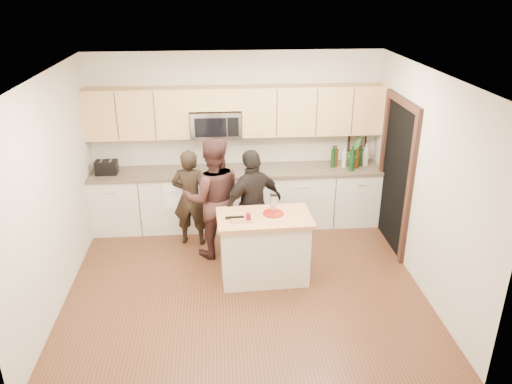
{
  "coord_description": "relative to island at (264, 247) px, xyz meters",
  "views": [
    {
      "loc": [
        -0.3,
        -5.56,
        3.68
      ],
      "look_at": [
        0.18,
        0.35,
        1.13
      ],
      "focal_mm": 35.0,
      "sensor_mm": 36.0,
      "label": 1
    }
  ],
  "objects": [
    {
      "name": "doorway",
      "position": [
        1.96,
        0.8,
        0.7
      ],
      "size": [
        0.06,
        1.25,
        2.2
      ],
      "color": "black",
      "rests_on": "ground"
    },
    {
      "name": "back_cabinetry",
      "position": [
        -0.27,
        1.59,
        0.02
      ],
      "size": [
        4.5,
        0.66,
        0.94
      ],
      "color": "beige",
      "rests_on": "ground"
    },
    {
      "name": "woman_center",
      "position": [
        -0.65,
        0.68,
        0.42
      ],
      "size": [
        0.9,
        0.73,
        1.74
      ],
      "primitive_type": "imported",
      "rotation": [
        0.0,
        0.0,
        3.23
      ],
      "color": "#341C1A",
      "rests_on": "ground"
    },
    {
      "name": "dish_towel",
      "position": [
        -1.22,
        1.4,
        0.35
      ],
      "size": [
        0.34,
        0.6,
        0.48
      ],
      "color": "white",
      "rests_on": "ground"
    },
    {
      "name": "knife",
      "position": [
        -0.35,
        -0.14,
        0.47
      ],
      "size": [
        0.19,
        0.03,
        0.01
      ],
      "primitive_type": "cube",
      "rotation": [
        0.0,
        0.0,
        0.04
      ],
      "color": "silver",
      "rests_on": "cutting_board"
    },
    {
      "name": "framed_picture",
      "position": [
        1.68,
        1.88,
        0.83
      ],
      "size": [
        0.3,
        0.03,
        0.38
      ],
      "color": "black",
      "rests_on": "ground"
    },
    {
      "name": "microwave",
      "position": [
        -0.58,
        1.7,
        1.2
      ],
      "size": [
        0.76,
        0.41,
        0.4
      ],
      "color": "silver",
      "rests_on": "ground"
    },
    {
      "name": "toaster",
      "position": [
        -2.25,
        1.57,
        0.59
      ],
      "size": [
        0.33,
        0.2,
        0.21
      ],
      "color": "black",
      "rests_on": "back_cabinetry"
    },
    {
      "name": "cutting_board",
      "position": [
        -0.29,
        -0.08,
        0.45
      ],
      "size": [
        0.27,
        0.2,
        0.02
      ],
      "primitive_type": "cube",
      "rotation": [
        0.0,
        0.0,
        0.04
      ],
      "color": "#BF7F4F",
      "rests_on": "island"
    },
    {
      "name": "woman_left",
      "position": [
        -0.98,
        1.03,
        0.28
      ],
      "size": [
        0.59,
        0.44,
        1.47
      ],
      "primitive_type": "imported",
      "rotation": [
        0.0,
        0.0,
        2.97
      ],
      "color": "black",
      "rests_on": "ground"
    },
    {
      "name": "room_shell",
      "position": [
        -0.27,
        -0.1,
        1.28
      ],
      "size": [
        4.52,
        4.02,
        2.71
      ],
      "color": "#BFB5A3",
      "rests_on": "ground"
    },
    {
      "name": "tongs",
      "position": [
        -0.38,
        -0.05,
        0.47
      ],
      "size": [
        0.24,
        0.04,
        0.02
      ],
      "primitive_type": "cube",
      "rotation": [
        0.0,
        0.0,
        0.04
      ],
      "color": "black",
      "rests_on": "cutting_board"
    },
    {
      "name": "woman_right",
      "position": [
        -0.11,
        0.55,
        0.35
      ],
      "size": [
        1.01,
        0.81,
        1.6
      ],
      "primitive_type": "imported",
      "rotation": [
        0.0,
        0.0,
        3.67
      ],
      "color": "black",
      "rests_on": "ground"
    },
    {
      "name": "island",
      "position": [
        0.0,
        0.0,
        0.0
      ],
      "size": [
        1.22,
        0.74,
        0.9
      ],
      "rotation": [
        0.0,
        0.0,
        0.04
      ],
      "color": "beige",
      "rests_on": "ground"
    },
    {
      "name": "floor",
      "position": [
        -0.27,
        -0.1,
        -0.45
      ],
      "size": [
        4.5,
        4.5,
        0.0
      ],
      "primitive_type": "plane",
      "color": "#57301E",
      "rests_on": "ground"
    },
    {
      "name": "box_grater",
      "position": [
        0.13,
        0.09,
        0.59
      ],
      "size": [
        0.09,
        0.06,
        0.24
      ],
      "color": "silver",
      "rests_on": "red_plate"
    },
    {
      "name": "drink_glass",
      "position": [
        -0.21,
        -0.11,
        0.5
      ],
      "size": [
        0.06,
        0.06,
        0.1
      ],
      "primitive_type": "cylinder",
      "color": "maroon",
      "rests_on": "island"
    },
    {
      "name": "red_plate",
      "position": [
        0.12,
        0.06,
        0.45
      ],
      "size": [
        0.27,
        0.27,
        0.02
      ],
      "primitive_type": "cylinder",
      "color": "maroon",
      "rests_on": "island"
    },
    {
      "name": "bottle_cluster",
      "position": [
        1.51,
        1.57,
        0.66
      ],
      "size": [
        0.61,
        0.31,
        0.4
      ],
      "color": "black",
      "rests_on": "back_cabinetry"
    },
    {
      "name": "orchid",
      "position": [
        1.57,
        1.62,
        0.72
      ],
      "size": [
        0.32,
        0.33,
        0.47
      ],
      "primitive_type": "imported",
      "rotation": [
        0.0,
        0.0,
        0.91
      ],
      "color": "#2E7434",
      "rests_on": "back_cabinetry"
    },
    {
      "name": "upper_cabinetry",
      "position": [
        -0.23,
        1.73,
        1.39
      ],
      "size": [
        4.5,
        0.33,
        0.75
      ],
      "color": "tan",
      "rests_on": "ground"
    }
  ]
}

